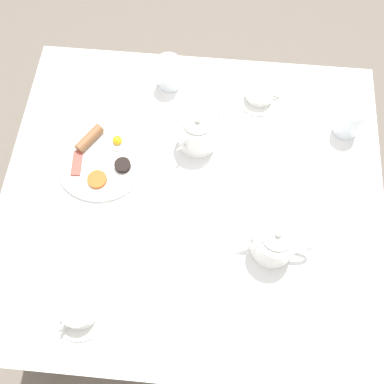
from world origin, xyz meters
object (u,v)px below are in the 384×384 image
knife_by_plate (134,247)px  teapot_far (199,132)px  teapot_near (275,242)px  breakfast_plate (101,158)px  water_glass_tall (169,73)px  water_glass_short (350,120)px  teacup_with_saucer_right (260,93)px  teacup_with_saucer_left (79,311)px  fork_by_plate (191,336)px

knife_by_plate → teapot_far: bearing=157.2°
teapot_near → breakfast_plate: bearing=-22.1°
water_glass_tall → breakfast_plate: bearing=-29.9°
water_glass_short → water_glass_tall: bearing=-102.9°
breakfast_plate → teacup_with_saucer_right: teacup_with_saucer_right is taller
teapot_far → water_glass_short: 0.45m
teacup_with_saucer_left → water_glass_short: water_glass_short is taller
breakfast_plate → teapot_far: size_ratio=1.55×
teacup_with_saucer_left → fork_by_plate: (0.03, 0.28, -0.02)m
breakfast_plate → fork_by_plate: breakfast_plate is taller
water_glass_tall → water_glass_short: bearing=77.1°
fork_by_plate → teacup_with_saucer_right: bearing=168.6°
teapot_near → teapot_far: bearing=-52.2°
water_glass_tall → knife_by_plate: 0.56m
teapot_far → water_glass_tall: bearing=-115.9°
knife_by_plate → fork_by_plate: bearing=39.2°
teacup_with_saucer_right → water_glass_short: 0.28m
teapot_far → teacup_with_saucer_left: 0.59m
breakfast_plate → teapot_near: teapot_near is taller
water_glass_short → fork_by_plate: bearing=-32.6°
water_glass_tall → teacup_with_saucer_left: bearing=-11.0°
fork_by_plate → knife_by_plate: 0.28m
teacup_with_saucer_left → teacup_with_saucer_right: (-0.72, 0.43, 0.00)m
teapot_near → water_glass_tall: 0.63m
teapot_far → water_glass_short: size_ratio=1.66×
teapot_far → breakfast_plate: bearing=-36.8°
teapot_far → water_glass_tall: size_ratio=1.69×
teapot_far → fork_by_plate: teapot_far is taller
fork_by_plate → teacup_with_saucer_left: bearing=-96.0°
breakfast_plate → fork_by_plate: size_ratio=1.55×
breakfast_plate → teacup_with_saucer_right: bearing=120.1°
water_glass_short → knife_by_plate: size_ratio=0.69×
teapot_near → teacup_with_saucer_right: 0.50m
water_glass_short → teacup_with_saucer_left: bearing=-48.5°
water_glass_tall → fork_by_plate: 0.79m
teapot_far → knife_by_plate: 0.38m
breakfast_plate → knife_by_plate: (0.26, 0.13, -0.01)m
water_glass_tall → water_glass_short: 0.57m
breakfast_plate → water_glass_short: bearing=103.2°
teacup_with_saucer_right → fork_by_plate: 0.76m
water_glass_short → knife_by_plate: water_glass_short is taller
breakfast_plate → knife_by_plate: bearing=27.1°
teapot_far → water_glass_short: (-0.08, 0.44, -0.00)m
teapot_far → water_glass_tall: teapot_far is taller
water_glass_tall → knife_by_plate: size_ratio=0.68×
teacup_with_saucer_left → water_glass_short: size_ratio=1.35×
teacup_with_saucer_right → fork_by_plate: size_ratio=0.81×
breakfast_plate → water_glass_short: water_glass_short is taller
knife_by_plate → teacup_with_saucer_right: bearing=148.4°
teacup_with_saucer_left → water_glass_tall: size_ratio=1.37×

